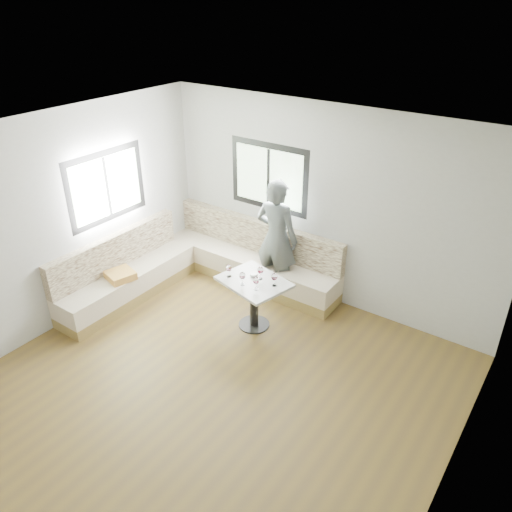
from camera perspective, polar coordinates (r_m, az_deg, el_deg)
The scene contains 10 objects.
room at distance 5.12m, azimuth -6.06°, elevation -2.81°, with size 5.01×5.01×2.81m.
banquette at distance 7.53m, azimuth -6.67°, elevation -1.32°, with size 2.90×2.80×0.95m.
table at distance 6.53m, azimuth -0.23°, elevation -4.15°, with size 0.99×0.85×0.71m.
person at distance 7.10m, azimuth 2.38°, elevation 2.02°, with size 0.65×0.43×1.78m, color #4F5656.
olive_ramekin at distance 6.53m, azimuth -0.26°, elevation -2.14°, with size 0.10×0.10×0.04m.
wine_glass_a at distance 6.47m, azimuth -3.12°, elevation -1.41°, with size 0.08×0.08×0.18m.
wine_glass_b at distance 6.30m, azimuth -1.57°, elevation -2.31°, with size 0.08×0.08×0.18m.
wine_glass_c at distance 6.20m, azimuth 0.00°, elevation -2.85°, with size 0.08×0.08×0.18m.
wine_glass_d at distance 6.41m, azimuth 0.51°, elevation -1.68°, with size 0.08×0.08×0.18m.
wine_glass_e at distance 6.27m, azimuth 2.11°, elevation -2.44°, with size 0.08×0.08×0.18m.
Camera 1 is at (2.87, -3.15, 4.07)m, focal length 35.00 mm.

